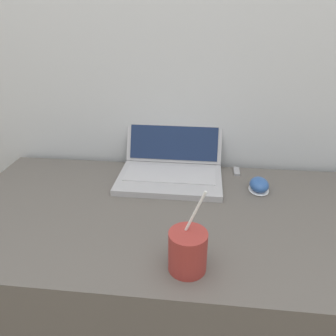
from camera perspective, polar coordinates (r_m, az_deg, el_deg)
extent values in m
cube|color=silver|center=(1.14, 6.70, 25.14)|extent=(7.00, 0.04, 2.50)
cube|color=#5B5651|center=(1.19, 4.22, -22.78)|extent=(1.40, 0.63, 0.74)
cube|color=#ADADB2|center=(1.10, 0.29, -1.99)|extent=(0.34, 0.23, 0.02)
cube|color=#B7B7BC|center=(1.11, 0.39, -1.06)|extent=(0.30, 0.13, 0.00)
cube|color=#ADADB2|center=(1.20, 1.10, 5.88)|extent=(0.34, 0.09, 0.19)
cube|color=#19284C|center=(1.19, 1.08, 5.90)|extent=(0.32, 0.08, 0.17)
cylinder|color=#9E332D|center=(0.74, 3.44, -14.26)|extent=(0.09, 0.09, 0.10)
cylinder|color=black|center=(0.71, 3.54, -11.54)|extent=(0.07, 0.07, 0.01)
cylinder|color=white|center=(0.71, 3.75, -9.54)|extent=(0.07, 0.01, 0.17)
ellipsoid|color=white|center=(1.09, 15.48, -3.62)|extent=(0.06, 0.08, 0.01)
ellipsoid|color=#2D569E|center=(1.08, 15.59, -2.80)|extent=(0.06, 0.08, 0.04)
cube|color=#99999E|center=(1.19, 11.86, -0.55)|extent=(0.02, 0.06, 0.01)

